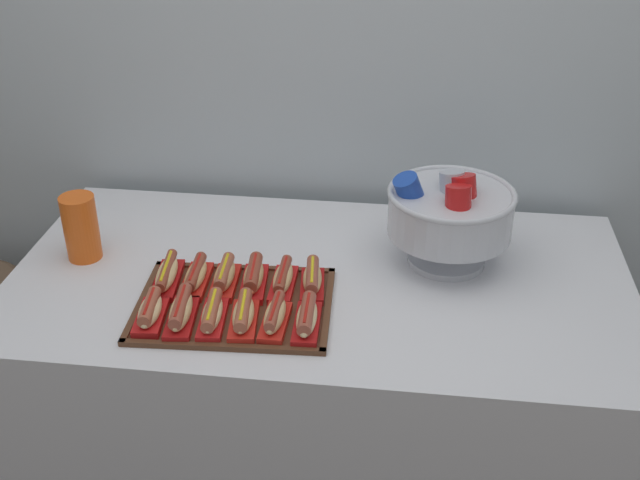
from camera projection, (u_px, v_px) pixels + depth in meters
back_wall at (343, 27)px, 2.30m from camera, size 6.00×0.10×2.60m
buffet_table at (320, 385)px, 2.27m from camera, size 1.64×0.87×0.78m
serving_tray at (234, 306)px, 1.96m from camera, size 0.50×0.38×0.01m
hot_dog_0 at (150, 311)px, 1.89m from camera, size 0.08×0.16×0.06m
hot_dog_1 at (181, 312)px, 1.88m from camera, size 0.08×0.18×0.06m
hot_dog_2 at (212, 314)px, 1.88m from camera, size 0.07×0.17×0.06m
hot_dog_3 at (243, 315)px, 1.87m from camera, size 0.08×0.17×0.06m
hot_dog_4 at (275, 316)px, 1.87m from camera, size 0.06×0.16×0.06m
hot_dog_5 at (307, 318)px, 1.86m from camera, size 0.07×0.17×0.06m
hot_dog_6 at (167, 275)px, 2.03m from camera, size 0.08×0.19×0.06m
hot_dog_7 at (196, 276)px, 2.03m from camera, size 0.07×0.17×0.06m
hot_dog_8 at (225, 277)px, 2.02m from camera, size 0.07×0.16×0.06m
hot_dog_9 at (254, 277)px, 2.01m from camera, size 0.08×0.17×0.06m
hot_dog_10 at (283, 279)px, 2.01m from camera, size 0.06×0.17×0.06m
hot_dog_11 at (312, 280)px, 2.00m from camera, size 0.08×0.16×0.06m
punch_bowl at (450, 212)px, 2.07m from camera, size 0.34×0.34×0.27m
cup_stack at (81, 227)px, 2.13m from camera, size 0.09×0.09×0.18m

